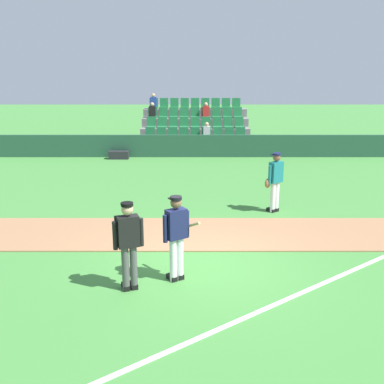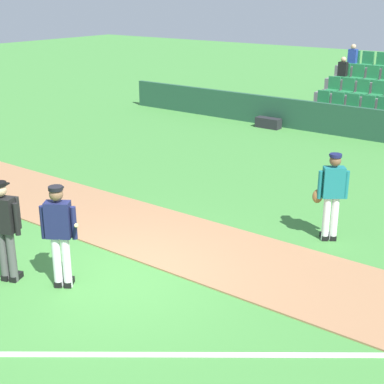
{
  "view_description": "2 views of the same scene",
  "coord_description": "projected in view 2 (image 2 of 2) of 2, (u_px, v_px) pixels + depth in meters",
  "views": [
    {
      "loc": [
        -0.16,
        -9.09,
        4.22
      ],
      "look_at": [
        -0.21,
        1.59,
        1.19
      ],
      "focal_mm": 42.49,
      "sensor_mm": 36.0,
      "label": 1
    },
    {
      "loc": [
        6.27,
        -6.15,
        4.65
      ],
      "look_at": [
        0.39,
        1.66,
        1.17
      ],
      "focal_mm": 53.21,
      "sensor_mm": 36.0,
      "label": 2
    }
  ],
  "objects": [
    {
      "name": "foul_line_chalk",
      "position": [
        250.0,
        355.0,
        7.66
      ],
      "size": [
        9.68,
        7.26,
        0.01
      ],
      "primitive_type": "cube",
      "rotation": [
        0.0,
        0.0,
        0.64
      ],
      "color": "white",
      "rests_on": "ground"
    },
    {
      "name": "equipment_bag",
      "position": [
        268.0,
        123.0,
        20.22
      ],
      "size": [
        0.9,
        0.36,
        0.36
      ],
      "primitive_type": "cube",
      "color": "#232328",
      "rests_on": "ground"
    },
    {
      "name": "dugout_fence",
      "position": [
        370.0,
        125.0,
        18.45
      ],
      "size": [
        20.0,
        0.16,
        1.04
      ],
      "primitive_type": "cube",
      "color": "#234C38",
      "rests_on": "ground"
    },
    {
      "name": "infield_dirt_path",
      "position": [
        181.0,
        241.0,
        11.11
      ],
      "size": [
        28.0,
        2.33,
        0.03
      ],
      "primitive_type": "cube",
      "color": "#9E704C",
      "rests_on": "ground"
    },
    {
      "name": "runner_teal_jersey",
      "position": [
        332.0,
        194.0,
        10.89
      ],
      "size": [
        0.6,
        0.47,
        1.76
      ],
      "color": "white",
      "rests_on": "ground"
    },
    {
      "name": "umpire_home_plate",
      "position": [
        5.0,
        226.0,
        9.33
      ],
      "size": [
        0.56,
        0.41,
        1.76
      ],
      "color": "#4C4C4C",
      "rests_on": "ground"
    },
    {
      "name": "batter_navy_jersey",
      "position": [
        60.0,
        233.0,
        9.13
      ],
      "size": [
        0.73,
        0.7,
        1.76
      ],
      "color": "white",
      "rests_on": "ground"
    },
    {
      "name": "ground_plane",
      "position": [
        116.0,
        277.0,
        9.74
      ],
      "size": [
        80.0,
        80.0,
        0.0
      ],
      "primitive_type": "plane",
      "color": "#42843A"
    }
  ]
}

